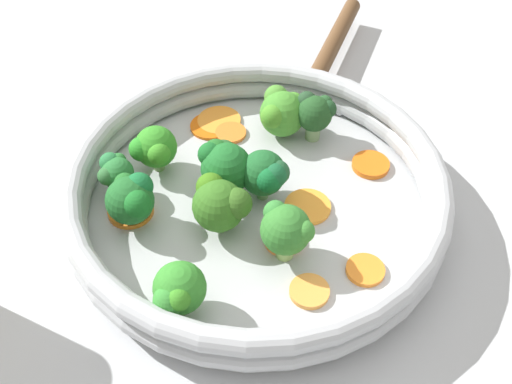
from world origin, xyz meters
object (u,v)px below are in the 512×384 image
(carrot_slice_1, at_px, (283,240))
(carrot_slice_8, at_px, (231,133))
(broccoli_floret_0, at_px, (224,164))
(broccoli_floret_7, at_px, (132,198))
(carrot_slice_2, at_px, (219,121))
(broccoli_floret_1, at_px, (286,229))
(broccoli_floret_9, at_px, (178,291))
(carrot_slice_5, at_px, (309,291))
(carrot_slice_7, at_px, (365,270))
(broccoli_floret_2, at_px, (116,172))
(carrot_slice_0, at_px, (308,207))
(carrot_slice_6, at_px, (371,165))
(broccoli_floret_3, at_px, (220,203))
(broccoli_floret_4, at_px, (315,112))
(broccoli_floret_8, at_px, (154,148))
(carrot_slice_3, at_px, (131,210))
(broccoli_floret_5, at_px, (266,174))
(broccoli_floret_6, at_px, (282,112))
(carrot_slice_4, at_px, (210,126))
(skillet, at_px, (256,208))

(carrot_slice_1, height_order, carrot_slice_8, carrot_slice_1)
(broccoli_floret_0, height_order, broccoli_floret_7, broccoli_floret_0)
(carrot_slice_1, bearing_deg, carrot_slice_2, 12.23)
(broccoli_floret_1, xyz_separation_m, broccoli_floret_9, (-0.04, 0.09, -0.00))
(carrot_slice_5, bearing_deg, broccoli_floret_9, 91.14)
(carrot_slice_7, distance_m, broccoli_floret_2, 0.24)
(carrot_slice_1, relative_size, broccoli_floret_7, 0.66)
(carrot_slice_0, height_order, carrot_slice_6, carrot_slice_6)
(carrot_slice_6, height_order, broccoli_floret_1, broccoli_floret_1)
(broccoli_floret_3, bearing_deg, carrot_slice_2, -5.62)
(broccoli_floret_4, height_order, broccoli_floret_7, broccoli_floret_7)
(broccoli_floret_8, bearing_deg, carrot_slice_3, 152.84)
(broccoli_floret_3, bearing_deg, broccoli_floret_2, 57.60)
(carrot_slice_1, xyz_separation_m, carrot_slice_7, (-0.04, -0.06, -0.00))
(carrot_slice_6, bearing_deg, broccoli_floret_2, 89.53)
(carrot_slice_3, bearing_deg, carrot_slice_6, -84.21)
(carrot_slice_7, height_order, broccoli_floret_5, broccoli_floret_5)
(carrot_slice_6, height_order, broccoli_floret_6, broccoli_floret_6)
(broccoli_floret_9, bearing_deg, broccoli_floret_3, -26.83)
(carrot_slice_8, height_order, broccoli_floret_5, broccoli_floret_5)
(carrot_slice_3, height_order, carrot_slice_4, carrot_slice_3)
(broccoli_floret_3, bearing_deg, broccoli_floret_6, -32.53)
(broccoli_floret_4, xyz_separation_m, broccoli_floret_9, (-0.19, 0.15, -0.00))
(broccoli_floret_6, height_order, broccoli_floret_8, same)
(broccoli_floret_5, bearing_deg, carrot_slice_6, -76.09)
(carrot_slice_8, relative_size, broccoli_floret_8, 0.66)
(carrot_slice_0, xyz_separation_m, carrot_slice_7, (-0.08, -0.03, 0.00))
(broccoli_floret_8, xyz_separation_m, broccoli_floret_9, (-0.17, -0.01, 0.00))
(skillet, relative_size, broccoli_floret_4, 6.53)
(carrot_slice_0, relative_size, broccoli_floret_5, 0.82)
(skillet, xyz_separation_m, broccoli_floret_4, (0.08, -0.07, 0.04))
(broccoli_floret_7, bearing_deg, broccoli_floret_0, -72.27)
(skillet, xyz_separation_m, broccoli_floret_9, (-0.11, 0.08, 0.04))
(skillet, relative_size, broccoli_floret_8, 6.72)
(broccoli_floret_6, bearing_deg, carrot_slice_6, -129.92)
(carrot_slice_0, relative_size, carrot_slice_4, 1.02)
(carrot_slice_6, bearing_deg, carrot_slice_1, 127.92)
(carrot_slice_2, relative_size, carrot_slice_7, 1.40)
(carrot_slice_6, relative_size, broccoli_floret_1, 0.67)
(broccoli_floret_1, height_order, broccoli_floret_5, broccoli_floret_1)
(skillet, height_order, carrot_slice_4, carrot_slice_4)
(broccoli_floret_5, relative_size, broccoli_floret_9, 1.03)
(broccoli_floret_6, bearing_deg, carrot_slice_2, 67.01)
(carrot_slice_7, xyz_separation_m, broccoli_floret_0, (0.11, 0.11, 0.03))
(broccoli_floret_5, bearing_deg, broccoli_floret_3, 121.82)
(carrot_slice_1, relative_size, broccoli_floret_0, 0.60)
(carrot_slice_2, xyz_separation_m, broccoli_floret_3, (-0.15, 0.01, 0.03))
(carrot_slice_7, bearing_deg, broccoli_floret_2, 58.63)
(broccoli_floret_3, height_order, broccoli_floret_4, broccoli_floret_3)
(carrot_slice_8, relative_size, broccoli_floret_9, 0.63)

